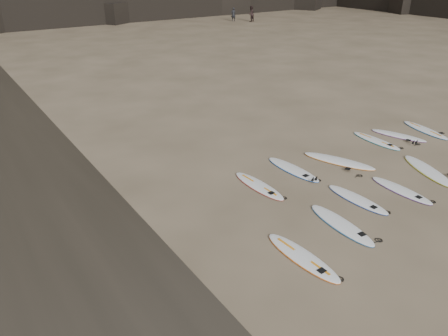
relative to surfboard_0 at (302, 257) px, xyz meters
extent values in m
plane|color=#897559|center=(4.37, 1.00, -0.05)|extent=(240.00, 240.00, 0.00)
cube|color=black|center=(12.37, 46.00, 1.12)|extent=(4.23, 4.46, 2.33)
cube|color=black|center=(29.37, 47.00, 1.75)|extent=(5.95, 5.19, 3.59)
cube|color=black|center=(50.37, 33.00, 1.16)|extent=(4.39, 4.01, 2.41)
ellipsoid|color=white|center=(0.00, 0.00, 0.00)|extent=(0.68, 2.54, 0.09)
ellipsoid|color=white|center=(1.98, 0.50, 0.00)|extent=(0.80, 2.55, 0.09)
ellipsoid|color=white|center=(3.52, 1.23, 0.00)|extent=(0.62, 2.34, 0.08)
ellipsoid|color=white|center=(5.20, 0.83, 0.00)|extent=(0.57, 2.32, 0.08)
ellipsoid|color=white|center=(7.28, 1.22, 0.00)|extent=(1.61, 2.75, 0.10)
ellipsoid|color=white|center=(1.47, 3.71, 0.00)|extent=(0.64, 2.45, 0.09)
ellipsoid|color=white|center=(3.29, 4.03, 0.00)|extent=(0.70, 2.53, 0.09)
ellipsoid|color=white|center=(5.21, 3.59, 0.00)|extent=(1.70, 2.83, 0.10)
ellipsoid|color=white|center=(8.07, 4.14, 0.00)|extent=(0.65, 2.43, 0.09)
ellipsoid|color=white|center=(9.37, 4.00, 0.00)|extent=(1.27, 2.43, 0.09)
ellipsoid|color=white|center=(10.93, 3.76, 0.00)|extent=(1.12, 2.60, 0.09)
imported|color=black|center=(25.38, 39.45, 0.74)|extent=(0.66, 0.54, 1.57)
imported|color=black|center=(26.87, 37.86, 0.85)|extent=(1.00, 0.85, 1.79)
camera|label=1|loc=(-6.75, -6.45, 6.93)|focal=35.00mm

